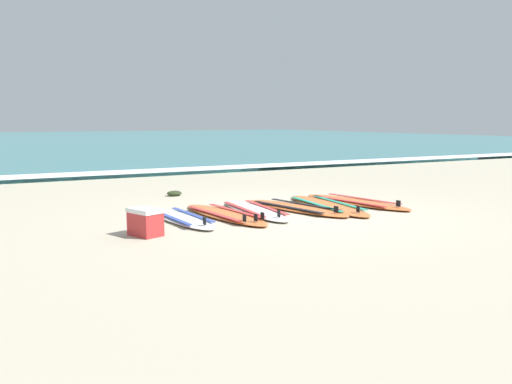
# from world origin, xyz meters

# --- Properties ---
(ground_plane) EXTENTS (80.00, 80.00, 0.00)m
(ground_plane) POSITION_xyz_m (0.00, 0.00, 0.00)
(ground_plane) COLOR #B7AD93
(sea) EXTENTS (80.00, 60.00, 0.10)m
(sea) POSITION_xyz_m (0.00, 36.93, 0.05)
(sea) COLOR teal
(sea) RESTS_ON ground
(wave_foam_strip) EXTENTS (80.00, 1.21, 0.11)m
(wave_foam_strip) POSITION_xyz_m (0.00, 7.54, 0.06)
(wave_foam_strip) COLOR white
(wave_foam_strip) RESTS_ON ground
(surfboard_0) EXTENTS (0.66, 2.17, 0.18)m
(surfboard_0) POSITION_xyz_m (-1.89, 0.35, 0.04)
(surfboard_0) COLOR white
(surfboard_0) RESTS_ON ground
(surfboard_1) EXTENTS (0.82, 2.41, 0.18)m
(surfboard_1) POSITION_xyz_m (-1.15, 0.33, 0.04)
(surfboard_1) COLOR orange
(surfboard_1) RESTS_ON ground
(surfboard_2) EXTENTS (0.75, 2.39, 0.18)m
(surfboard_2) POSITION_xyz_m (-0.52, 0.45, 0.04)
(surfboard_2) COLOR white
(surfboard_2) RESTS_ON ground
(surfboard_3) EXTENTS (1.08, 2.45, 0.18)m
(surfboard_3) POSITION_xyz_m (0.24, 0.33, 0.04)
(surfboard_3) COLOR orange
(surfboard_3) RESTS_ON ground
(surfboard_4) EXTENTS (0.92, 2.65, 0.18)m
(surfboard_4) POSITION_xyz_m (0.89, 0.30, 0.04)
(surfboard_4) COLOR orange
(surfboard_4) RESTS_ON ground
(surfboard_5) EXTENTS (1.06, 2.56, 0.18)m
(surfboard_5) POSITION_xyz_m (1.60, 0.37, 0.04)
(surfboard_5) COLOR orange
(surfboard_5) RESTS_ON ground
(cooler_box) EXTENTS (0.45, 0.54, 0.38)m
(cooler_box) POSITION_xyz_m (-2.70, -0.47, 0.19)
(cooler_box) COLOR red
(cooler_box) RESTS_ON ground
(seaweed_clump_near_shoreline) EXTENTS (0.31, 0.25, 0.11)m
(seaweed_clump_near_shoreline) POSITION_xyz_m (-1.06, 2.99, 0.05)
(seaweed_clump_near_shoreline) COLOR #2D381E
(seaweed_clump_near_shoreline) RESTS_ON ground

